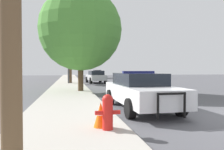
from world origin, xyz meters
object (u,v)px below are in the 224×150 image
at_px(police_car, 140,90).
at_px(fire_hydrant, 108,111).
at_px(traffic_light, 81,48).
at_px(tree_sidewalk_near, 81,30).
at_px(tree_sidewalk_far, 69,50).
at_px(car_background_distant, 97,73).
at_px(car_background_midblock, 96,76).
at_px(traffic_cone, 101,114).
at_px(tree_sidewalk_mid, 70,42).

xyz_separation_m(police_car, fire_hydrant, (-1.87, -3.15, -0.18)).
xyz_separation_m(fire_hydrant, traffic_light, (0.39, 18.31, 3.27)).
relative_size(tree_sidewalk_near, tree_sidewalk_far, 0.88).
bearing_deg(car_background_distant, police_car, -98.95).
bearing_deg(car_background_distant, car_background_midblock, -101.66).
relative_size(police_car, tree_sidewalk_far, 0.64).
height_order(car_background_distant, tree_sidewalk_near, tree_sidewalk_near).
bearing_deg(tree_sidewalk_near, traffic_light, 86.48).
bearing_deg(tree_sidewalk_far, police_car, -85.49).
distance_m(tree_sidewalk_near, traffic_cone, 10.28).
xyz_separation_m(tree_sidewalk_far, traffic_cone, (0.75, -37.70, -4.87)).
relative_size(fire_hydrant, tree_sidewalk_near, 0.12).
height_order(car_background_distant, traffic_cone, car_background_distant).
height_order(tree_sidewalk_near, tree_sidewalk_far, tree_sidewalk_far).
distance_m(fire_hydrant, tree_sidewalk_far, 38.28).
bearing_deg(traffic_cone, tree_sidewalk_far, 91.14).
bearing_deg(police_car, car_background_midblock, -92.45).
height_order(car_background_midblock, tree_sidewalk_mid, tree_sidewalk_mid).
xyz_separation_m(police_car, tree_sidewalk_far, (-2.75, 34.82, 4.56)).
relative_size(fire_hydrant, car_background_distant, 0.19).
distance_m(fire_hydrant, car_background_midblock, 20.27).
height_order(car_background_distant, car_background_midblock, car_background_distant).
distance_m(fire_hydrant, traffic_cone, 0.33).
bearing_deg(car_background_distant, traffic_cone, -101.24).
bearing_deg(tree_sidewalk_near, traffic_cone, -90.00).
xyz_separation_m(car_background_midblock, tree_sidewalk_far, (-3.05, 17.82, 4.56)).
xyz_separation_m(car_background_distant, tree_sidewalk_far, (-6.16, -5.73, 4.55)).
xyz_separation_m(police_car, car_background_distant, (3.41, 40.55, 0.01)).
height_order(car_background_midblock, tree_sidewalk_far, tree_sidewalk_far).
xyz_separation_m(car_background_distant, tree_sidewalk_mid, (-6.10, -24.74, 3.75)).
bearing_deg(car_background_midblock, car_background_distant, 77.54).
bearing_deg(car_background_distant, tree_sidewalk_near, -103.20).
relative_size(police_car, tree_sidewalk_near, 0.72).
distance_m(car_background_midblock, tree_sidewalk_near, 11.17).
bearing_deg(tree_sidewalk_near, car_background_distant, 80.94).
height_order(traffic_light, car_background_distant, traffic_light).
bearing_deg(tree_sidewalk_mid, fire_hydrant, -87.50).
height_order(car_background_distant, tree_sidewalk_mid, tree_sidewalk_mid).
height_order(police_car, tree_sidewalk_near, tree_sidewalk_near).
relative_size(police_car, car_background_distant, 1.09).
bearing_deg(tree_sidewalk_mid, police_car, -80.33).
xyz_separation_m(police_car, traffic_light, (-1.47, 15.17, 3.10)).
xyz_separation_m(police_car, tree_sidewalk_mid, (-2.69, 15.81, 3.76)).
height_order(car_background_midblock, tree_sidewalk_near, tree_sidewalk_near).
bearing_deg(car_background_midblock, tree_sidewalk_mid, -163.30).
bearing_deg(car_background_midblock, traffic_cone, -101.54).
bearing_deg(traffic_cone, car_background_midblock, 83.41).
height_order(car_background_distant, tree_sidewalk_far, tree_sidewalk_far).
relative_size(traffic_light, car_background_distant, 1.15).
distance_m(police_car, tree_sidewalk_far, 35.23).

